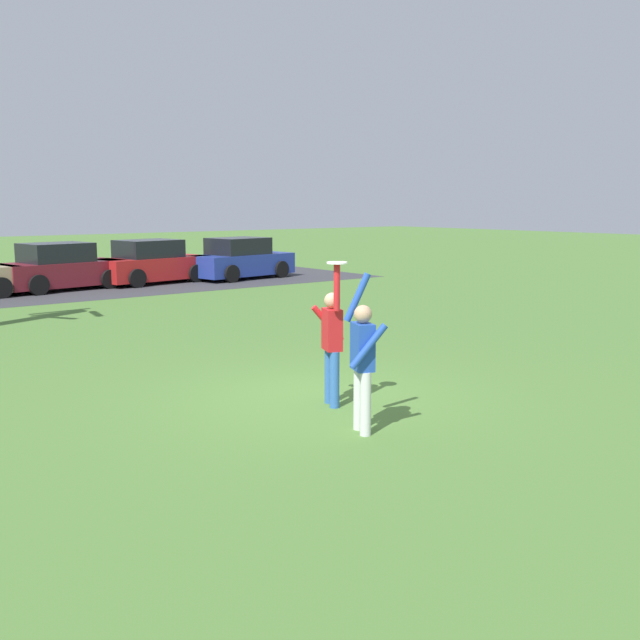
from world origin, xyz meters
The scene contains 8 objects.
ground_plane centered at (0.00, 0.00, 0.00)m, with size 120.00×120.00×0.00m, color #4C7533.
person_catcher centered at (-0.11, -0.40, 0.98)m, with size 0.49×0.59×2.08m.
person_defender centered at (-0.62, -1.64, 0.98)m, with size 0.58×0.65×2.04m.
frisbee_disc centered at (-0.19, -0.61, 2.09)m, with size 0.28×0.28×0.02m, color white.
parked_car_maroon centered at (1.81, 16.53, 0.73)m, with size 4.32×2.49×1.59m.
parked_car_red centered at (5.17, 16.56, 0.73)m, with size 4.32×2.49×1.59m.
parked_car_blue centered at (8.63, 15.98, 0.73)m, with size 4.32×2.49×1.59m.
parking_strip centered at (-0.01, 16.28, 0.00)m, with size 27.14×6.40×0.01m, color #38383D.
Camera 1 is at (-6.69, -8.47, 2.91)m, focal length 41.44 mm.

